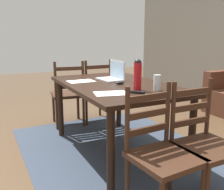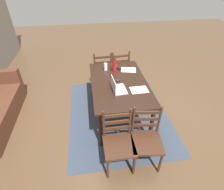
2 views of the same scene
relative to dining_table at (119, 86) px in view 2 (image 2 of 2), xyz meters
The scene contains 14 objects.
ground_plane 0.69m from the dining_table, ahead, with size 14.00×14.00×0.00m, color brown.
area_rug 0.69m from the dining_table, ahead, with size 2.48×1.98×0.01m, color #333D4C.
dining_table is the anchor object (origin of this frame).
chair_right_near 1.15m from the dining_table, 10.53° to the right, with size 0.47×0.47×0.95m.
chair_left_far 1.15m from the dining_table, 169.64° to the left, with size 0.44×0.44×0.95m.
chair_left_near 1.15m from the dining_table, 169.37° to the right, with size 0.49×0.49×0.95m.
chair_right_far 1.15m from the dining_table, 10.33° to the left, with size 0.45×0.45×0.95m.
laptop 0.30m from the dining_table, 161.00° to the left, with size 0.34×0.24×0.23m.
water_bottle 0.46m from the dining_table, ahead, with size 0.08×0.08×0.30m.
drinking_glass 0.55m from the dining_table, 21.38° to the left, with size 0.07×0.07×0.15m, color silver.
computer_mouse 0.12m from the dining_table, 29.00° to the left, with size 0.06×0.10×0.03m, color black.
tv_remote 0.52m from the dining_table, ahead, with size 0.04×0.17×0.02m, color black.
paper_stack_left 0.43m from the dining_table, 135.38° to the right, with size 0.21×0.30×0.00m, color white.
paper_stack_right 0.51m from the dining_table, 32.58° to the right, with size 0.21×0.30×0.00m, color white.
Camera 2 is at (-2.71, 0.54, 2.53)m, focal length 28.46 mm.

